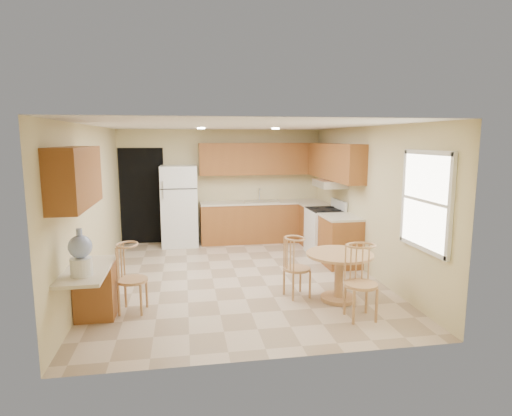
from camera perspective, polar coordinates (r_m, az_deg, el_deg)
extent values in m
plane|color=#C1A88C|center=(7.27, -2.53, -9.18)|extent=(5.50, 5.50, 0.00)
cube|color=white|center=(6.90, -2.68, 10.93)|extent=(4.50, 5.50, 0.02)
cube|color=beige|center=(9.69, -4.60, 3.00)|extent=(4.50, 0.02, 2.50)
cube|color=beige|center=(4.31, 1.92, -4.77)|extent=(4.50, 0.02, 2.50)
cube|color=beige|center=(7.07, -21.02, 0.12)|extent=(0.02, 5.50, 2.50)
cube|color=beige|center=(7.58, 14.53, 1.02)|extent=(0.02, 5.50, 2.50)
cube|color=black|center=(9.70, -14.93, 1.54)|extent=(0.90, 0.02, 2.10)
cube|color=#955626|center=(9.63, 0.81, -1.91)|extent=(2.75, 0.60, 0.87)
cube|color=beige|center=(9.55, 0.82, 0.77)|extent=(2.75, 0.63, 0.04)
cube|color=#955626|center=(9.32, 8.00, -2.37)|extent=(0.60, 0.59, 0.87)
cube|color=beige|center=(9.24, 8.06, 0.39)|extent=(0.63, 0.59, 0.04)
cube|color=#955626|center=(7.98, 11.15, -4.42)|extent=(0.60, 0.80, 0.87)
cube|color=beige|center=(7.89, 11.25, -1.21)|extent=(0.63, 0.80, 0.04)
cube|color=#955626|center=(9.59, 0.69, 6.56)|extent=(2.75, 0.33, 0.70)
cube|color=#955626|center=(8.58, 10.38, 6.11)|extent=(0.33, 2.42, 0.70)
cube|color=#955626|center=(5.41, -22.95, 3.81)|extent=(0.33, 1.40, 0.70)
cube|color=silver|center=(9.55, 0.67, 0.89)|extent=(0.78, 0.44, 0.01)
cube|color=silver|center=(8.56, 9.83, 3.22)|extent=(0.50, 0.76, 0.14)
cube|color=#955626|center=(5.97, -20.62, -10.29)|extent=(0.48, 0.42, 0.72)
cube|color=beige|center=(5.49, -21.60, -7.74)|extent=(0.50, 1.20, 0.04)
cube|color=white|center=(5.92, 21.75, 0.87)|extent=(0.05, 1.00, 1.20)
cube|color=white|center=(5.86, 22.02, 6.87)|extent=(0.05, 1.10, 0.06)
cube|color=white|center=(6.02, 21.32, -4.98)|extent=(0.05, 1.10, 0.06)
cube|color=white|center=(5.47, 24.52, 0.06)|extent=(0.05, 0.06, 1.28)
cube|color=white|center=(6.36, 19.21, 1.55)|extent=(0.05, 0.06, 1.28)
cylinder|color=white|center=(8.05, -7.33, 10.51)|extent=(0.14, 0.14, 0.02)
cylinder|color=white|center=(8.23, 2.62, 10.54)|extent=(0.14, 0.14, 0.02)
cube|color=white|center=(9.35, -10.19, 0.29)|extent=(0.76, 0.71, 1.73)
cube|color=black|center=(8.94, -10.28, 2.52)|extent=(0.75, 0.01, 0.02)
cube|color=silver|center=(8.95, -12.32, 1.80)|extent=(0.03, 0.03, 0.18)
cube|color=silver|center=(8.93, -12.37, 3.10)|extent=(0.03, 0.03, 0.14)
cube|color=white|center=(8.68, 9.15, -3.16)|extent=(0.65, 0.76, 0.90)
cube|color=black|center=(8.60, 9.23, -0.20)|extent=(0.64, 0.75, 0.02)
cube|color=white|center=(8.68, 11.00, 0.48)|extent=(0.06, 0.76, 0.18)
cylinder|color=tan|center=(6.39, 10.90, -11.73)|extent=(0.51, 0.51, 0.05)
cylinder|color=tan|center=(6.28, 10.99, -9.07)|extent=(0.13, 0.13, 0.62)
cylinder|color=tan|center=(6.19, 11.09, -6.08)|extent=(0.94, 0.94, 0.04)
cylinder|color=tan|center=(6.32, 5.49, -8.08)|extent=(0.39, 0.39, 0.04)
cylinder|color=tan|center=(6.48, 3.93, -9.56)|extent=(0.03, 0.03, 0.42)
cylinder|color=tan|center=(6.55, 6.33, -9.39)|extent=(0.03, 0.03, 0.42)
cylinder|color=tan|center=(6.23, 4.54, -10.36)|extent=(0.03, 0.03, 0.42)
cylinder|color=tan|center=(6.30, 7.04, -10.18)|extent=(0.03, 0.03, 0.42)
cylinder|color=tan|center=(5.69, 13.83, -9.90)|extent=(0.42, 0.42, 0.04)
cylinder|color=tan|center=(5.85, 11.76, -11.67)|extent=(0.04, 0.04, 0.45)
cylinder|color=tan|center=(5.96, 14.52, -11.37)|extent=(0.04, 0.04, 0.45)
cylinder|color=tan|center=(5.59, 12.91, -12.72)|extent=(0.04, 0.04, 0.45)
cylinder|color=tan|center=(5.70, 15.78, -12.37)|extent=(0.04, 0.04, 0.45)
cylinder|color=tan|center=(5.98, -16.16, -9.23)|extent=(0.41, 0.41, 0.04)
cylinder|color=tan|center=(6.21, -17.27, -10.73)|extent=(0.03, 0.03, 0.44)
cylinder|color=tan|center=(6.18, -14.56, -10.71)|extent=(0.03, 0.03, 0.44)
cylinder|color=tan|center=(5.94, -17.64, -11.67)|extent=(0.03, 0.03, 0.44)
cylinder|color=tan|center=(5.90, -14.80, -11.67)|extent=(0.03, 0.03, 0.44)
cylinder|color=white|center=(5.22, -22.25, -7.25)|extent=(0.24, 0.24, 0.20)
sphere|color=#8CA1D9|center=(5.17, -22.40, -4.78)|extent=(0.26, 0.26, 0.26)
cylinder|color=#8CA1D9|center=(5.13, -22.52, -2.97)|extent=(0.06, 0.06, 0.07)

